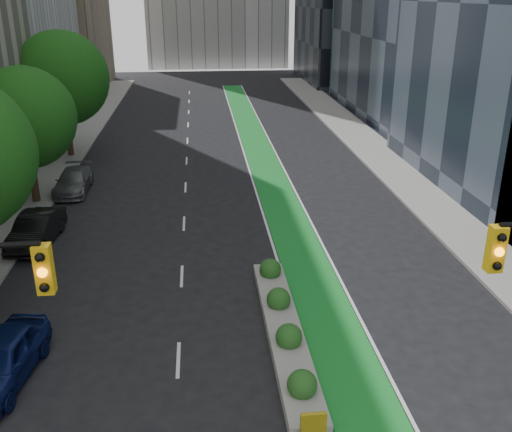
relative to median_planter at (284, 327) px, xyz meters
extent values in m
cube|color=gray|center=(-13.00, 17.96, -0.30)|extent=(3.60, 90.00, 0.15)
cube|color=gray|center=(10.60, 17.96, -0.30)|extent=(3.60, 90.00, 0.15)
cube|color=#18852B|center=(1.80, 22.96, -0.37)|extent=(2.20, 70.00, 0.01)
cylinder|color=black|center=(-12.20, 14.96, 1.87)|extent=(0.44, 0.44, 4.48)
sphere|color=#15430E|center=(-12.20, 14.96, 4.59)|extent=(5.60, 5.60, 5.60)
cylinder|color=black|center=(-12.20, 24.96, 2.20)|extent=(0.44, 0.44, 5.15)
sphere|color=#15430E|center=(-12.20, 24.96, 5.33)|extent=(6.60, 6.60, 6.60)
cube|color=gold|center=(-5.90, -6.54, 5.88)|extent=(0.34, 0.28, 1.05)
sphere|color=orange|center=(-5.90, -6.70, 5.88)|extent=(0.20, 0.20, 0.20)
cube|color=gold|center=(3.50, -6.54, 5.88)|extent=(0.34, 0.28, 1.05)
sphere|color=orange|center=(3.50, -6.70, 5.88)|extent=(0.20, 0.20, 0.20)
cube|color=gray|center=(0.00, -0.04, -0.17)|extent=(1.20, 10.00, 0.40)
cube|color=yellow|center=(0.00, -5.24, 0.18)|extent=(0.70, 0.12, 1.00)
sphere|color=#194C19|center=(0.00, -3.54, 0.28)|extent=(0.90, 0.90, 0.90)
sphere|color=#194C19|center=(0.00, -1.04, 0.28)|extent=(0.90, 0.90, 0.90)
sphere|color=#194C19|center=(0.00, 1.46, 0.28)|extent=(0.90, 0.90, 0.90)
sphere|color=#194C19|center=(0.00, 3.96, 0.28)|extent=(0.90, 0.90, 0.90)
imported|color=#0C174B|center=(-9.10, -1.51, 0.38)|extent=(2.38, 4.64, 1.51)
imported|color=black|center=(-10.70, 9.11, 0.37)|extent=(2.02, 4.66, 1.49)
imported|color=slate|center=(-10.44, 16.83, 0.30)|extent=(1.92, 4.66, 1.35)
camera|label=1|loc=(-2.74, -17.05, 11.01)|focal=40.00mm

